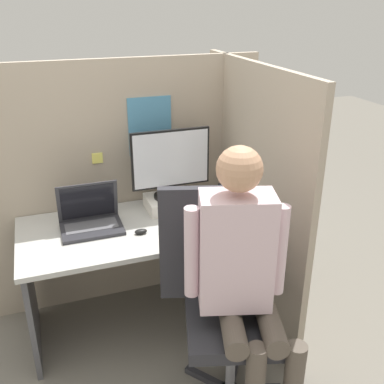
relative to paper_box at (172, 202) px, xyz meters
name	(u,v)px	position (x,y,z in m)	size (l,w,h in m)	color
ground_plane	(156,358)	(-0.27, -0.52, -0.75)	(12.00, 12.00, 0.00)	slate
cubicle_panel_back	(123,185)	(-0.27, 0.22, 0.07)	(1.88, 0.05, 1.64)	tan
cubicle_panel_right	(251,197)	(0.44, -0.23, 0.07)	(0.04, 1.35, 1.64)	tan
desk	(138,251)	(-0.27, -0.16, -0.22)	(1.38, 0.71, 0.71)	#B7B7B2
paper_box	(172,202)	(0.00, 0.00, 0.00)	(0.33, 0.24, 0.08)	white
monitor	(171,163)	(0.00, 0.00, 0.27)	(0.50, 0.23, 0.44)	black
laptop	(91,220)	(-0.53, -0.10, 0.01)	(0.36, 0.25, 0.27)	#2D2D33
mouse	(141,231)	(-0.27, -0.27, -0.03)	(0.07, 0.04, 0.03)	black
stapler	(229,209)	(0.32, -0.20, -0.01)	(0.04, 0.17, 0.05)	#A31919
carrot_toy	(170,238)	(-0.14, -0.42, -0.02)	(0.05, 0.15, 0.05)	orange
office_chair	(219,296)	(0.00, -0.79, -0.18)	(0.58, 0.62, 1.12)	#2D2D33
person	(243,271)	(0.05, -0.95, 0.06)	(0.46, 0.51, 1.40)	brown
coffee_mug	(225,192)	(0.38, 0.02, 0.01)	(0.09, 0.09, 0.10)	#232328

